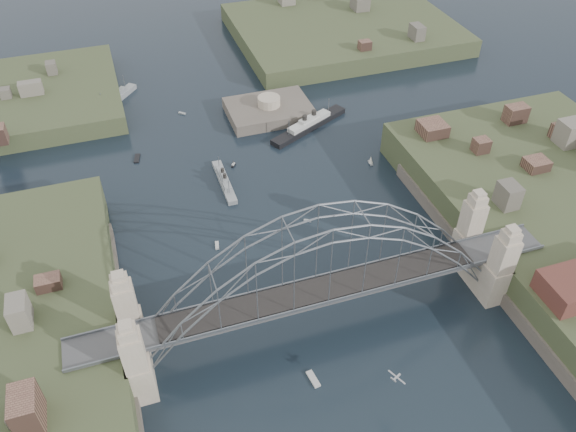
{
  "coord_description": "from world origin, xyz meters",
  "views": [
    {
      "loc": [
        -26.0,
        -59.98,
        81.28
      ],
      "look_at": [
        0.0,
        18.0,
        10.0
      ],
      "focal_mm": 36.0,
      "sensor_mm": 36.0,
      "label": 1
    }
  ],
  "objects_px": {
    "bridge": "(323,274)",
    "ocean_liner": "(309,125)",
    "naval_cruiser_near": "(224,181)",
    "naval_cruiser_far": "(115,99)",
    "fort_island": "(269,116)"
  },
  "relations": [
    {
      "from": "bridge",
      "to": "ocean_liner",
      "type": "distance_m",
      "value": 64.72
    },
    {
      "from": "naval_cruiser_far",
      "to": "bridge",
      "type": "bearing_deg",
      "value": -73.53
    },
    {
      "from": "fort_island",
      "to": "naval_cruiser_near",
      "type": "xyz_separation_m",
      "value": [
        -18.63,
        -25.72,
        1.09
      ]
    },
    {
      "from": "bridge",
      "to": "naval_cruiser_near",
      "type": "height_order",
      "value": "bridge"
    },
    {
      "from": "bridge",
      "to": "naval_cruiser_far",
      "type": "relative_size",
      "value": 5.54
    },
    {
      "from": "naval_cruiser_near",
      "to": "ocean_liner",
      "type": "xyz_separation_m",
      "value": [
        26.59,
        16.22,
        0.2
      ]
    },
    {
      "from": "naval_cruiser_far",
      "to": "fort_island",
      "type": "bearing_deg",
      "value": -27.55
    },
    {
      "from": "bridge",
      "to": "ocean_liner",
      "type": "bearing_deg",
      "value": 71.74
    },
    {
      "from": "naval_cruiser_near",
      "to": "ocean_liner",
      "type": "bearing_deg",
      "value": 31.39
    },
    {
      "from": "naval_cruiser_near",
      "to": "ocean_liner",
      "type": "height_order",
      "value": "ocean_liner"
    },
    {
      "from": "bridge",
      "to": "fort_island",
      "type": "height_order",
      "value": "bridge"
    },
    {
      "from": "naval_cruiser_near",
      "to": "bridge",
      "type": "bearing_deg",
      "value": -81.48
    },
    {
      "from": "naval_cruiser_near",
      "to": "ocean_liner",
      "type": "distance_m",
      "value": 31.15
    },
    {
      "from": "bridge",
      "to": "naval_cruiser_near",
      "type": "distance_m",
      "value": 46.25
    },
    {
      "from": "bridge",
      "to": "ocean_liner",
      "type": "relative_size",
      "value": 3.53
    }
  ]
}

